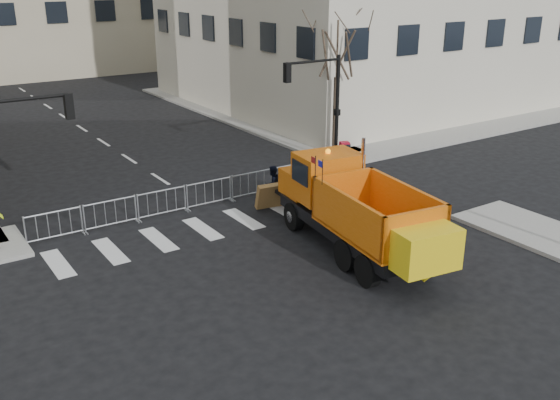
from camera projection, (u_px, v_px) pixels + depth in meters
ground at (312, 277)px, 19.90m from camera, size 120.00×120.00×0.00m
sidewalk_back at (193, 199)px, 26.50m from camera, size 64.00×5.00×0.15m
traffic_light_right at (337, 110)px, 30.80m from camera, size 0.18×0.18×5.40m
crowd_barriers at (186, 198)px, 25.25m from camera, size 12.60×0.60×1.10m
street_tree at (336, 85)px, 31.58m from camera, size 3.00×3.00×7.50m
plow_truck at (357, 208)px, 21.11m from camera, size 3.89×9.69×3.66m
cop_a at (309, 183)px, 25.91m from camera, size 0.79×0.74×1.81m
cop_b at (272, 184)px, 26.04m from camera, size 0.88×0.75×1.60m
cop_c at (315, 191)px, 25.03m from camera, size 0.95×1.05×1.71m
newspaper_box at (344, 153)px, 30.91m from camera, size 0.56×0.53×1.10m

